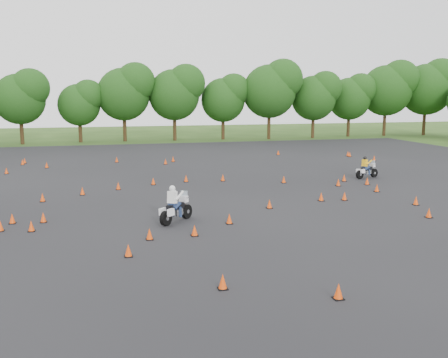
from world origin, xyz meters
TOP-DOWN VIEW (x-y plane):
  - ground at (0.00, 0.00)m, footprint 140.00×140.00m
  - asphalt_pad at (0.00, 6.00)m, footprint 62.00×62.00m
  - treeline at (3.79, 35.09)m, footprint 86.85×32.53m
  - traffic_cones at (-0.51, 5.89)m, footprint 33.07×33.06m
  - rider_yellow at (11.54, 8.69)m, footprint 2.10×1.18m
  - rider_white at (-3.27, -0.10)m, footprint 2.09×2.06m

SIDE VIEW (x-z plane):
  - ground at x=0.00m, z-range 0.00..0.00m
  - asphalt_pad at x=0.00m, z-range 0.01..0.01m
  - traffic_cones at x=-0.51m, z-range 0.01..0.46m
  - rider_yellow at x=11.54m, z-range 0.00..1.55m
  - rider_white at x=-3.27m, z-range 0.00..1.74m
  - treeline at x=3.79m, z-range -0.86..10.35m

